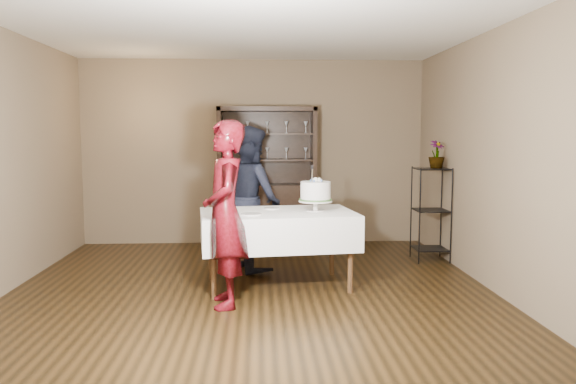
% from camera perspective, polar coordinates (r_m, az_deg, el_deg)
% --- Properties ---
extents(floor, '(5.00, 5.00, 0.00)m').
position_cam_1_polar(floor, '(6.04, -3.72, -9.69)').
color(floor, black).
rests_on(floor, ground).
extents(ceiling, '(5.00, 5.00, 0.00)m').
position_cam_1_polar(ceiling, '(5.91, -3.90, 16.40)').
color(ceiling, silver).
rests_on(ceiling, back_wall).
extents(back_wall, '(5.00, 0.02, 2.70)m').
position_cam_1_polar(back_wall, '(8.32, -3.54, 4.05)').
color(back_wall, brown).
rests_on(back_wall, floor).
extents(wall_left, '(0.02, 5.00, 2.70)m').
position_cam_1_polar(wall_left, '(6.37, -26.94, 2.82)').
color(wall_left, brown).
rests_on(wall_left, floor).
extents(wall_right, '(0.02, 5.00, 2.70)m').
position_cam_1_polar(wall_right, '(6.30, 19.62, 3.09)').
color(wall_right, brown).
rests_on(wall_right, floor).
extents(china_hutch, '(1.40, 0.48, 2.00)m').
position_cam_1_polar(china_hutch, '(8.12, -2.12, -0.84)').
color(china_hutch, black).
rests_on(china_hutch, floor).
extents(plant_etagere, '(0.42, 0.42, 1.20)m').
position_cam_1_polar(plant_etagere, '(7.41, 14.31, -1.79)').
color(plant_etagere, black).
rests_on(plant_etagere, floor).
extents(cake_table, '(1.71, 1.17, 0.80)m').
position_cam_1_polar(cake_table, '(5.97, -1.06, -3.80)').
color(cake_table, white).
rests_on(cake_table, floor).
extents(woman, '(0.51, 0.69, 1.75)m').
position_cam_1_polar(woman, '(5.29, -6.39, -2.23)').
color(woman, '#360406').
rests_on(woman, floor).
extents(man, '(0.96, 1.04, 1.72)m').
position_cam_1_polar(man, '(6.70, -3.84, -0.63)').
color(man, black).
rests_on(man, floor).
extents(cake, '(0.40, 0.40, 0.50)m').
position_cam_1_polar(cake, '(5.96, 2.81, -0.07)').
color(cake, beige).
rests_on(cake, cake_table).
extents(plate_near, '(0.24, 0.24, 0.01)m').
position_cam_1_polar(plate_near, '(5.70, -3.77, -2.27)').
color(plate_near, beige).
rests_on(plate_near, cake_table).
extents(plate_far, '(0.23, 0.23, 0.01)m').
position_cam_1_polar(plate_far, '(6.14, -1.64, -1.68)').
color(plate_far, beige).
rests_on(plate_far, cake_table).
extents(potted_plant, '(0.27, 0.27, 0.35)m').
position_cam_1_polar(potted_plant, '(7.35, 14.85, 3.72)').
color(potted_plant, '#3F6630').
rests_on(potted_plant, plant_etagere).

